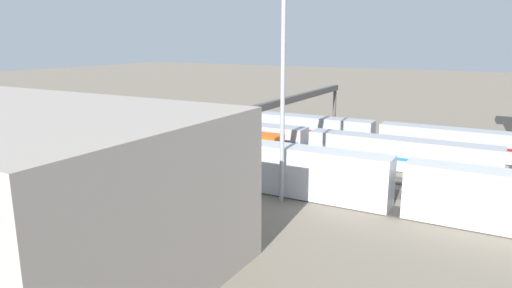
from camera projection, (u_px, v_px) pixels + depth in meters
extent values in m
plane|color=#756B5B|center=(310.00, 163.00, 60.10)|extent=(400.00, 400.00, 0.00)
cube|color=#3D3833|center=(341.00, 144.00, 70.74)|extent=(140.00, 2.80, 0.12)
cube|color=#4C443D|center=(330.00, 151.00, 66.48)|extent=(140.00, 2.80, 0.12)
cube|color=#4C443D|center=(317.00, 158.00, 62.22)|extent=(140.00, 2.80, 0.12)
cube|color=#4C443D|center=(303.00, 167.00, 57.95)|extent=(140.00, 2.80, 0.12)
cube|color=#4C443D|center=(286.00, 177.00, 53.69)|extent=(140.00, 2.80, 0.12)
cube|color=#3D3833|center=(266.00, 189.00, 49.43)|extent=(140.00, 2.80, 0.12)
cube|color=#D85914|center=(246.00, 145.00, 61.44)|extent=(10.00, 3.00, 3.60)
cube|color=#D85914|center=(227.00, 125.00, 62.30)|extent=(3.00, 2.70, 1.40)
cube|color=#A8AAB2|center=(467.00, 144.00, 62.03)|extent=(23.00, 3.00, 3.80)
cube|color=maroon|center=(467.00, 143.00, 62.02)|extent=(22.40, 3.06, 0.36)
cube|color=#A8AAB2|center=(302.00, 127.00, 73.47)|extent=(23.00, 3.00, 3.80)
cube|color=maroon|center=(302.00, 128.00, 73.50)|extent=(22.40, 3.06, 0.36)
cube|color=#A8AAB2|center=(400.00, 154.00, 56.68)|extent=(23.00, 3.00, 3.80)
cube|color=#1E6B9E|center=(399.00, 156.00, 56.75)|extent=(22.40, 3.06, 0.36)
cube|color=#A8AAB2|center=(233.00, 134.00, 68.12)|extent=(23.00, 3.00, 3.80)
cube|color=#1E6B9E|center=(233.00, 134.00, 68.10)|extent=(22.40, 3.06, 0.36)
cube|color=#A8AAB2|center=(114.00, 121.00, 79.56)|extent=(23.00, 3.00, 3.80)
cube|color=#1E6B9E|center=(114.00, 120.00, 79.56)|extent=(22.40, 3.06, 0.36)
cube|color=silver|center=(280.00, 168.00, 48.03)|extent=(23.00, 3.00, 5.00)
cube|color=silver|center=(112.00, 143.00, 59.47)|extent=(23.00, 3.00, 5.00)
cylinder|color=#9EA0A5|center=(283.00, 51.00, 42.81)|extent=(0.44, 0.44, 29.40)
cylinder|color=#4C4742|center=(334.00, 116.00, 72.63)|extent=(0.50, 0.50, 8.00)
cylinder|color=#4C4742|center=(239.00, 155.00, 47.74)|extent=(0.50, 0.50, 8.00)
cube|color=#4C4742|center=(297.00, 98.00, 59.20)|extent=(0.70, 30.00, 0.80)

